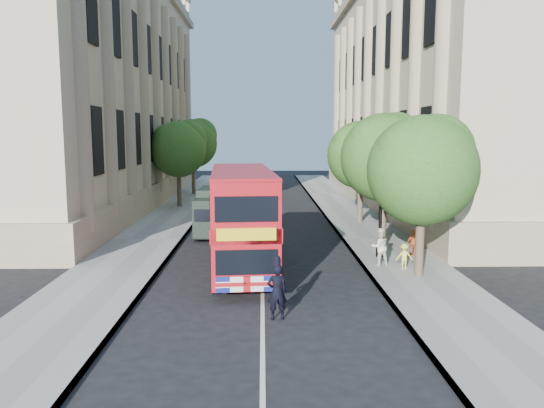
{
  "coord_description": "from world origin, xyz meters",
  "views": [
    {
      "loc": [
        0.01,
        -16.06,
        5.37
      ],
      "look_at": [
        0.42,
        6.79,
        2.3
      ],
      "focal_mm": 35.0,
      "sensor_mm": 36.0,
      "label": 1
    }
  ],
  "objects_px": {
    "lamp_post": "(381,201)",
    "box_van": "(216,213)",
    "police_constable": "(277,292)",
    "double_decker_bus": "(242,217)",
    "woman_pedestrian": "(380,247)"
  },
  "relations": [
    {
      "from": "box_van",
      "to": "police_constable",
      "type": "height_order",
      "value": "box_van"
    },
    {
      "from": "police_constable",
      "to": "woman_pedestrian",
      "type": "bearing_deg",
      "value": -137.16
    },
    {
      "from": "box_van",
      "to": "woman_pedestrian",
      "type": "xyz_separation_m",
      "value": [
        7.12,
        -6.83,
        -0.33
      ]
    },
    {
      "from": "double_decker_bus",
      "to": "box_van",
      "type": "height_order",
      "value": "double_decker_bus"
    },
    {
      "from": "lamp_post",
      "to": "police_constable",
      "type": "distance_m",
      "value": 8.75
    },
    {
      "from": "double_decker_bus",
      "to": "box_van",
      "type": "distance_m",
      "value": 7.3
    },
    {
      "from": "double_decker_bus",
      "to": "box_van",
      "type": "bearing_deg",
      "value": 98.99
    },
    {
      "from": "double_decker_bus",
      "to": "box_van",
      "type": "relative_size",
      "value": 1.95
    },
    {
      "from": "double_decker_bus",
      "to": "woman_pedestrian",
      "type": "xyz_separation_m",
      "value": [
        5.47,
        0.22,
        -1.27
      ]
    },
    {
      "from": "lamp_post",
      "to": "box_van",
      "type": "relative_size",
      "value": 1.18
    },
    {
      "from": "box_van",
      "to": "woman_pedestrian",
      "type": "bearing_deg",
      "value": -42.08
    },
    {
      "from": "lamp_post",
      "to": "box_van",
      "type": "height_order",
      "value": "lamp_post"
    },
    {
      "from": "box_van",
      "to": "double_decker_bus",
      "type": "bearing_deg",
      "value": -75.13
    },
    {
      "from": "lamp_post",
      "to": "woman_pedestrian",
      "type": "xyz_separation_m",
      "value": [
        -0.33,
        -1.49,
        -1.63
      ]
    },
    {
      "from": "lamp_post",
      "to": "woman_pedestrian",
      "type": "distance_m",
      "value": 2.24
    }
  ]
}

